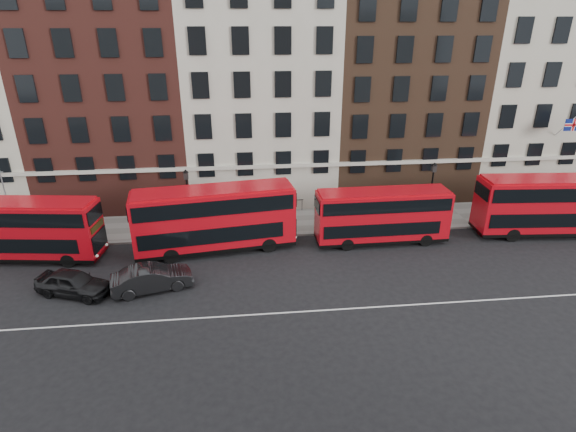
{
  "coord_description": "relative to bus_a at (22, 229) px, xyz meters",
  "views": [
    {
      "loc": [
        -1.81,
        -23.31,
        15.33
      ],
      "look_at": [
        1.16,
        5.0,
        3.0
      ],
      "focal_mm": 28.0,
      "sensor_mm": 36.0,
      "label": 1
    }
  ],
  "objects": [
    {
      "name": "car_rear",
      "position": [
        4.68,
        -4.98,
        -1.56
      ],
      "size": [
        4.92,
        3.25,
        1.56
      ],
      "primitive_type": "imported",
      "rotation": [
        0.0,
        0.0,
        1.23
      ],
      "color": "black",
      "rests_on": "ground"
    },
    {
      "name": "iron_railings",
      "position": [
        17.04,
        6.44,
        -1.69
      ],
      "size": [
        6.6,
        0.06,
        1.0
      ],
      "primitive_type": null,
      "color": "black",
      "rests_on": "pavement"
    },
    {
      "name": "bus_d",
      "position": [
        38.51,
        -0.0,
        0.16
      ],
      "size": [
        11.23,
        3.44,
        4.65
      ],
      "rotation": [
        0.0,
        0.0,
        -0.07
      ],
      "color": "red",
      "rests_on": "ground"
    },
    {
      "name": "ground",
      "position": [
        17.04,
        -6.26,
        -2.34
      ],
      "size": [
        120.0,
        120.0,
        0.0
      ],
      "primitive_type": "plane",
      "color": "black",
      "rests_on": "ground"
    },
    {
      "name": "bus_c",
      "position": [
        25.3,
        -0.0,
        -0.13
      ],
      "size": [
        9.86,
        2.53,
        4.13
      ],
      "rotation": [
        0.0,
        0.0,
        0.01
      ],
      "color": "red",
      "rests_on": "ground"
    },
    {
      "name": "kerb",
      "position": [
        17.04,
        1.74,
        -2.26
      ],
      "size": [
        80.0,
        0.3,
        0.16
      ],
      "primitive_type": "cube",
      "color": "gray",
      "rests_on": "ground"
    },
    {
      "name": "lamp_post_right",
      "position": [
        29.85,
        2.16,
        0.74
      ],
      "size": [
        0.44,
        0.44,
        5.33
      ],
      "color": "black",
      "rests_on": "pavement"
    },
    {
      "name": "pavement",
      "position": [
        17.04,
        4.24,
        -2.26
      ],
      "size": [
        80.0,
        5.0,
        0.15
      ],
      "primitive_type": "cube",
      "color": "gray",
      "rests_on": "ground"
    },
    {
      "name": "building_terrace",
      "position": [
        16.73,
        11.62,
        7.9
      ],
      "size": [
        64.0,
        11.95,
        22.0
      ],
      "color": "beige",
      "rests_on": "ground"
    },
    {
      "name": "lamp_post_left",
      "position": [
        11.05,
        2.36,
        0.74
      ],
      "size": [
        0.44,
        0.44,
        5.33
      ],
      "color": "black",
      "rests_on": "pavement"
    },
    {
      "name": "road_centre_line",
      "position": [
        17.04,
        -8.26,
        -2.33
      ],
      "size": [
        70.0,
        0.12,
        0.01
      ],
      "primitive_type": "cube",
      "color": "white",
      "rests_on": "ground"
    },
    {
      "name": "traffic_light",
      "position": [
        38.76,
        2.41,
        0.11
      ],
      "size": [
        0.25,
        0.45,
        3.27
      ],
      "color": "black",
      "rests_on": "pavement"
    },
    {
      "name": "bus_a",
      "position": [
        0.0,
        0.0,
        0.0
      ],
      "size": [
        10.6,
        3.77,
        4.36
      ],
      "rotation": [
        0.0,
        0.0,
        -0.13
      ],
      "color": "red",
      "rests_on": "ground"
    },
    {
      "name": "bus_b",
      "position": [
        13.05,
        -0.01,
        0.21
      ],
      "size": [
        11.58,
        4.21,
        4.76
      ],
      "rotation": [
        0.0,
        0.0,
        0.14
      ],
      "color": "red",
      "rests_on": "ground"
    },
    {
      "name": "car_front",
      "position": [
        9.36,
        -4.96,
        -1.53
      ],
      "size": [
        5.17,
        2.93,
        1.61
      ],
      "primitive_type": "imported",
      "rotation": [
        0.0,
        0.0,
        1.84
      ],
      "color": "black",
      "rests_on": "ground"
    }
  ]
}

